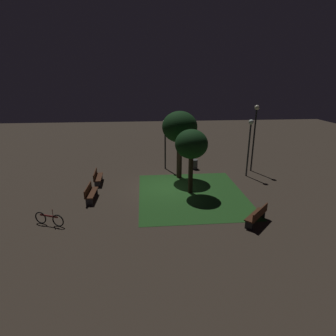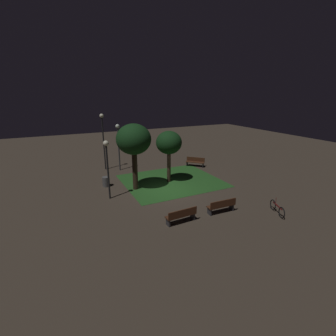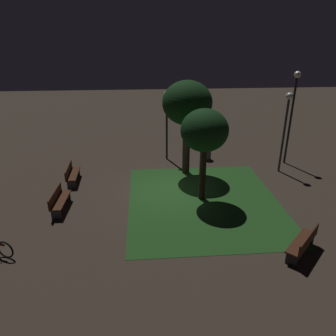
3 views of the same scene
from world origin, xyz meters
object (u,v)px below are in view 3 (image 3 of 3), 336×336
object	(u,v)px
bench_front_left	(59,200)
tree_right_canopy	(204,132)
bench_lawn_edge	(304,242)
lamp_post_path_center	(286,119)
trash_bin	(206,153)
lamp_post_plaza_west	(293,104)
bench_path_side	(72,173)
tree_left_canopy	(187,104)
lamp_post_plaza_east	(167,113)

from	to	relation	value
bench_front_left	tree_right_canopy	bearing A→B (deg)	94.49
bench_lawn_edge	lamp_post_path_center	distance (m)	7.72
trash_bin	lamp_post_plaza_west	bearing A→B (deg)	78.52
bench_front_left	lamp_post_plaza_west	distance (m)	13.02
bench_path_side	bench_front_left	bearing A→B (deg)	-0.00
bench_lawn_edge	bench_front_left	bearing A→B (deg)	-112.62
lamp_post_plaza_west	tree_right_canopy	bearing A→B (deg)	-54.86
tree_right_canopy	trash_bin	bearing A→B (deg)	166.60
bench_front_left	tree_left_canopy	size ratio (longest dim) A/B	0.37
lamp_post_plaza_east	lamp_post_plaza_west	xyz separation A→B (m)	(1.16, 6.82, 0.67)
tree_right_canopy	trash_bin	size ratio (longest dim) A/B	5.36
tree_right_canopy	bench_lawn_edge	bearing A→B (deg)	32.87
bench_lawn_edge	lamp_post_plaza_west	xyz separation A→B (m)	(-8.19, 2.87, 2.98)
bench_lawn_edge	tree_right_canopy	bearing A→B (deg)	-147.13
trash_bin	bench_front_left	bearing A→B (deg)	-54.19
trash_bin	bench_lawn_edge	bearing A→B (deg)	9.87
bench_path_side	bench_front_left	distance (m)	2.77
lamp_post_plaza_east	lamp_post_plaza_west	world-z (taller)	lamp_post_plaza_west
tree_right_canopy	trash_bin	xyz separation A→B (m)	(-4.86, 1.16, -2.80)
bench_front_left	lamp_post_plaza_east	distance (m)	7.89
bench_lawn_edge	trash_bin	world-z (taller)	bench_lawn_edge
tree_left_canopy	bench_front_left	bearing A→B (deg)	-59.70
bench_front_left	lamp_post_plaza_east	bearing A→B (deg)	137.99
bench_path_side	bench_front_left	xyz separation A→B (m)	(2.77, -0.00, 0.00)
bench_front_left	lamp_post_path_center	distance (m)	11.78
tree_right_canopy	lamp_post_plaza_west	size ratio (longest dim) A/B	0.80
tree_right_canopy	lamp_post_path_center	bearing A→B (deg)	120.11
lamp_post_path_center	trash_bin	world-z (taller)	lamp_post_path_center
lamp_post_plaza_west	trash_bin	xyz separation A→B (m)	(-0.91, -4.46, -3.07)
lamp_post_path_center	trash_bin	bearing A→B (deg)	-119.70
tree_left_canopy	lamp_post_path_center	size ratio (longest dim) A/B	1.15
bench_lawn_edge	tree_left_canopy	distance (m)	8.48
lamp_post_plaza_east	bench_lawn_edge	bearing A→B (deg)	22.86
bench_front_left	trash_bin	size ratio (longest dim) A/B	2.34
bench_lawn_edge	lamp_post_plaza_west	size ratio (longest dim) A/B	0.31
lamp_post_plaza_east	lamp_post_plaza_west	bearing A→B (deg)	80.31
bench_lawn_edge	trash_bin	bearing A→B (deg)	-170.13
bench_lawn_edge	lamp_post_plaza_east	size ratio (longest dim) A/B	0.40
lamp_post_plaza_east	tree_left_canopy	bearing A→B (deg)	21.86
tree_left_canopy	lamp_post_plaza_east	distance (m)	2.50
bench_front_left	trash_bin	world-z (taller)	bench_front_left
bench_lawn_edge	lamp_post_path_center	xyz separation A→B (m)	(-7.02, 2.06, 2.46)
tree_right_canopy	lamp_post_plaza_west	bearing A→B (deg)	125.14
bench_path_side	tree_left_canopy	distance (m)	6.78
lamp_post_plaza_west	lamp_post_path_center	bearing A→B (deg)	-34.96
tree_left_canopy	tree_right_canopy	bearing A→B (deg)	6.57
lamp_post_plaza_east	tree_right_canopy	bearing A→B (deg)	13.25
tree_left_canopy	lamp_post_plaza_west	distance (m)	6.04
lamp_post_plaza_east	lamp_post_path_center	xyz separation A→B (m)	(2.34, 6.00, 0.15)
lamp_post_plaza_east	trash_bin	world-z (taller)	lamp_post_plaza_east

